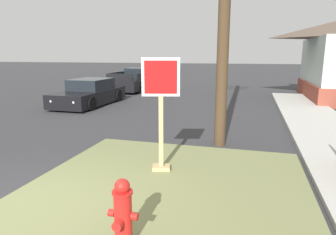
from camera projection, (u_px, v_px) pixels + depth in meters
name	position (u px, v px, depth m)	size (l,w,h in m)	color
ground_plane	(13.00, 215.00, 4.58)	(160.00, 160.00, 0.00)	#333335
grass_corner_patch	(167.00, 188.00, 5.43)	(5.01, 5.04, 0.08)	olive
sidewalk_strip	(329.00, 135.00, 8.95)	(2.20, 19.10, 0.12)	#B2AFA8
fire_hydrant	(123.00, 215.00, 3.63)	(0.38, 0.34, 0.89)	black
stop_sign	(161.00, 117.00, 5.95)	(0.72, 0.36, 2.27)	tan
manhole_cover	(139.00, 150.00, 7.65)	(0.70, 0.70, 0.02)	black
parked_sedan_black	(90.00, 94.00, 14.55)	(1.96, 4.47, 1.25)	black
pickup_truck_black	(136.00, 81.00, 20.50)	(2.06, 5.16, 1.48)	black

